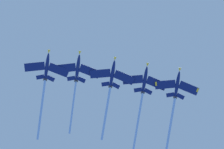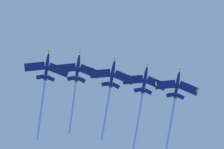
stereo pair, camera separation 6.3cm
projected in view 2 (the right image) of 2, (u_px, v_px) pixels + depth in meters
jet_far_left at (175, 99)px, 175.08m from camera, size 38.30×20.11×7.95m
jet_inner_left at (143, 94)px, 175.29m from camera, size 40.36×20.11×7.91m
jet_centre at (110, 87)px, 174.09m from camera, size 37.27×20.12×7.30m
jet_inner_right at (76, 78)px, 174.00m from camera, size 36.64×20.06×7.53m
jet_far_right at (45, 82)px, 173.68m from camera, size 40.06×20.08×7.64m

